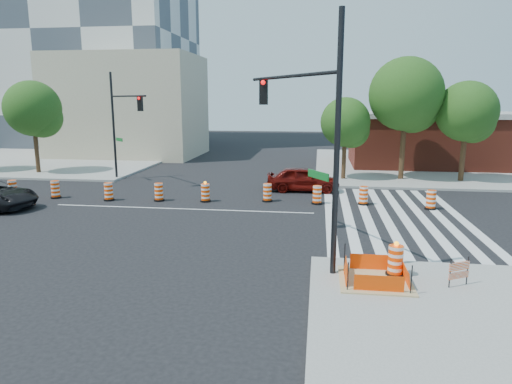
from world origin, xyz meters
TOP-DOWN VIEW (x-y plane):
  - ground at (0.00, 0.00)m, footprint 120.00×120.00m
  - sidewalk_ne at (18.00, 18.00)m, footprint 22.00×22.00m
  - sidewalk_nw at (-18.00, 18.00)m, footprint 22.00×22.00m
  - crosswalk_east at (10.95, 0.00)m, footprint 6.75×13.50m
  - lane_centerline at (0.00, 0.00)m, footprint 14.00×0.12m
  - excavation_pit at (9.00, -9.00)m, footprint 2.20×2.20m
  - brick_storefront at (18.00, 18.00)m, footprint 16.50×8.50m
  - beige_midrise at (-12.00, 22.00)m, footprint 14.00×10.00m
  - red_coupe at (6.22, 5.67)m, footprint 4.61×1.95m
  - signal_pole_se at (6.78, -7.03)m, footprint 3.47×5.31m
  - signal_pole_nw at (-6.24, 7.16)m, footprint 4.11×4.01m
  - pit_drum at (9.67, -8.48)m, footprint 0.59×0.59m
  - barricade at (11.45, -9.03)m, footprint 0.68×0.40m
  - tree_north_b at (-14.34, 9.68)m, footprint 4.18×4.18m
  - tree_north_c at (8.99, 9.97)m, footprint 3.46×3.45m
  - tree_north_d at (13.05, 10.42)m, footprint 5.04×5.04m
  - tree_north_e at (17.07, 10.24)m, footprint 4.09×4.08m
  - median_drum_0 at (-10.70, 1.44)m, footprint 0.60×0.60m
  - median_drum_1 at (-8.09, 1.60)m, footprint 0.60×0.60m
  - median_drum_2 at (-4.70, 1.42)m, footprint 0.60×0.60m
  - median_drum_3 at (-1.81, 1.70)m, footprint 0.60×0.60m
  - median_drum_4 at (0.87, 1.86)m, footprint 0.60×0.60m
  - median_drum_5 at (4.34, 2.40)m, footprint 0.60×0.60m
  - median_drum_6 at (7.13, 2.15)m, footprint 0.60×0.60m
  - median_drum_7 at (9.66, 2.31)m, footprint 0.60×0.60m
  - median_drum_8 at (13.08, 1.69)m, footprint 0.60×0.60m

SIDE VIEW (x-z plane):
  - ground at x=0.00m, z-range 0.00..0.00m
  - lane_centerline at x=0.00m, z-range 0.00..0.01m
  - crosswalk_east at x=10.95m, z-range 0.00..0.01m
  - sidewalk_ne at x=18.00m, z-range 0.00..0.15m
  - sidewalk_nw at x=-18.00m, z-range 0.00..0.15m
  - excavation_pit at x=9.00m, z-range -0.23..0.67m
  - median_drum_0 at x=-10.70m, z-range -0.03..0.99m
  - median_drum_1 at x=-8.09m, z-range -0.03..0.99m
  - median_drum_2 at x=-4.70m, z-range -0.03..0.99m
  - median_drum_3 at x=-1.81m, z-range -0.03..0.99m
  - median_drum_5 at x=4.34m, z-range -0.03..0.99m
  - median_drum_6 at x=7.13m, z-range -0.03..0.99m
  - median_drum_7 at x=9.66m, z-range -0.03..0.99m
  - median_drum_8 at x=13.08m, z-range -0.03..0.99m
  - median_drum_4 at x=0.87m, z-range -0.10..1.08m
  - pit_drum at x=9.67m, z-range 0.05..1.21m
  - barricade at x=11.45m, z-range 0.19..1.09m
  - red_coupe at x=6.22m, z-range 0.00..1.55m
  - brick_storefront at x=18.00m, z-range 0.02..4.62m
  - tree_north_c at x=8.99m, z-range 1.00..6.86m
  - signal_pole_nw at x=-6.24m, z-range 0.85..8.27m
  - tree_north_e at x=17.07m, z-range 1.19..8.13m
  - tree_north_b at x=-14.34m, z-range 1.22..8.32m
  - beige_midrise at x=-12.00m, z-range 0.00..10.00m
  - signal_pole_se at x=6.78m, z-range 0.93..9.14m
  - tree_north_d at x=13.05m, z-range 1.47..10.05m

